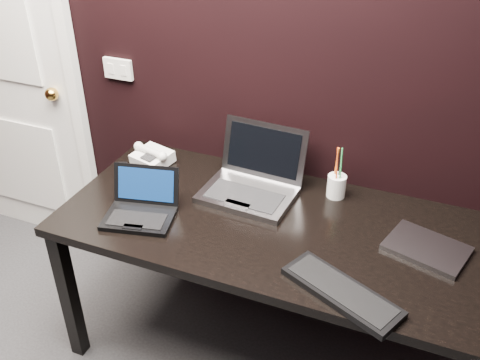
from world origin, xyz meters
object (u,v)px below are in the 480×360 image
at_px(desk, 269,236).
at_px(netbook, 141,208).
at_px(ext_keyboard, 341,292).
at_px(closed_laptop, 427,248).
at_px(pen_cup, 337,185).
at_px(mobile_phone, 123,174).
at_px(door, 1,65).
at_px(desk_phone, 152,157).
at_px(silver_laptop, 252,182).

height_order(desk, netbook, netbook).
distance_m(ext_keyboard, closed_laptop, 0.43).
height_order(closed_laptop, pen_cup, pen_cup).
xyz_separation_m(desk, pen_cup, (0.20, 0.28, 0.13)).
relative_size(desk, mobile_phone, 19.09).
height_order(door, netbook, door).
relative_size(netbook, pen_cup, 1.37).
distance_m(door, closed_laptop, 2.29).
xyz_separation_m(netbook, ext_keyboard, (0.86, -0.14, -0.02)).
xyz_separation_m(closed_laptop, desk_phone, (-1.28, 0.17, 0.03)).
bearing_deg(pen_cup, netbook, -147.58).
bearing_deg(netbook, door, 154.96).
height_order(desk, ext_keyboard, ext_keyboard).
xyz_separation_m(door, pen_cup, (1.85, -0.09, -0.25)).
bearing_deg(silver_laptop, desk, -50.09).
height_order(ext_keyboard, mobile_phone, mobile_phone).
distance_m(door, mobile_phone, 1.03).
distance_m(netbook, ext_keyboard, 0.87).
bearing_deg(netbook, silver_laptop, 43.40).
xyz_separation_m(desk_phone, pen_cup, (0.87, 0.06, 0.02)).
distance_m(door, pen_cup, 1.87).
bearing_deg(ext_keyboard, mobile_phone, 162.38).
distance_m(silver_laptop, closed_laptop, 0.76).
bearing_deg(mobile_phone, door, 160.38).
distance_m(netbook, pen_cup, 0.83).
height_order(netbook, pen_cup, pen_cup).
bearing_deg(desk_phone, netbook, -65.69).
xyz_separation_m(silver_laptop, ext_keyboard, (0.51, -0.47, -0.04)).
bearing_deg(desk_phone, closed_laptop, -7.66).
xyz_separation_m(door, desk, (1.65, -0.38, -0.38)).
relative_size(silver_laptop, ext_keyboard, 0.91).
distance_m(silver_laptop, pen_cup, 0.36).
relative_size(door, netbook, 6.62).
relative_size(silver_laptop, closed_laptop, 1.22).
bearing_deg(pen_cup, desk_phone, -176.19).
xyz_separation_m(desk, mobile_phone, (-0.71, 0.04, 0.11)).
xyz_separation_m(ext_keyboard, closed_laptop, (0.24, 0.35, -0.00)).
bearing_deg(mobile_phone, desk, -3.39).
relative_size(closed_laptop, pen_cup, 1.41).
relative_size(desk, pen_cup, 7.21).
height_order(mobile_phone, pen_cup, pen_cup).
bearing_deg(mobile_phone, netbook, -43.38).
height_order(desk, desk_phone, desk_phone).
height_order(desk, mobile_phone, mobile_phone).
bearing_deg(closed_laptop, netbook, -169.01).
height_order(door, ext_keyboard, door).
xyz_separation_m(door, silver_laptop, (1.50, -0.20, -0.25)).
xyz_separation_m(ext_keyboard, mobile_phone, (-1.08, 0.34, 0.02)).
bearing_deg(ext_keyboard, desk, 140.42).
bearing_deg(ext_keyboard, silver_laptop, 137.02).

